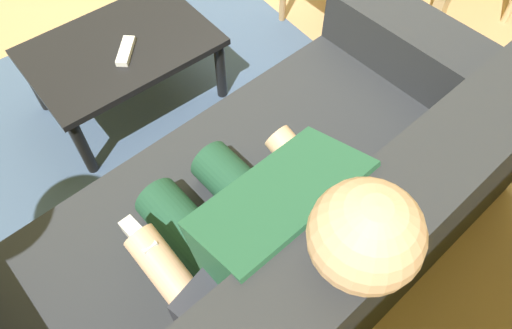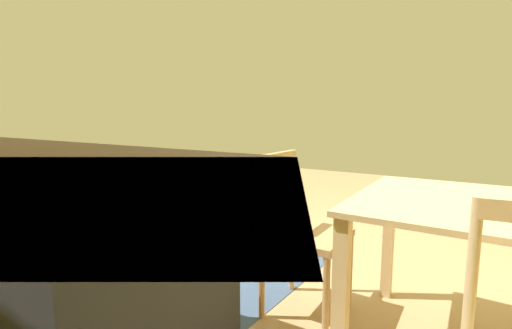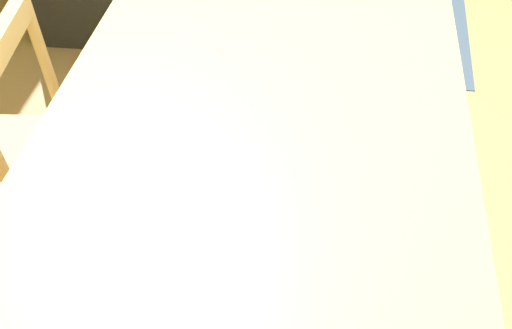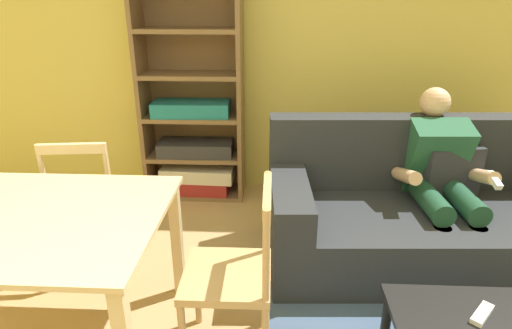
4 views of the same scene
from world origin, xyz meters
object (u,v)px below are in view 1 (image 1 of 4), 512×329
(person_lounging, at_px, (261,242))
(coffee_table, at_px, (122,53))
(couch, at_px, (271,242))
(tv_remote, at_px, (126,51))

(person_lounging, height_order, coffee_table, person_lounging)
(person_lounging, bearing_deg, couch, -145.58)
(couch, relative_size, tv_remote, 12.61)
(coffee_table, bearing_deg, person_lounging, 81.46)
(person_lounging, xyz_separation_m, tv_remote, (-0.18, -1.13, -0.20))
(tv_remote, bearing_deg, person_lounging, -56.77)
(couch, distance_m, person_lounging, 0.28)
(couch, xyz_separation_m, coffee_table, (-0.08, -1.13, -0.01))
(person_lounging, xyz_separation_m, coffee_table, (-0.18, -1.20, -0.26))
(coffee_table, height_order, tv_remote, tv_remote)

